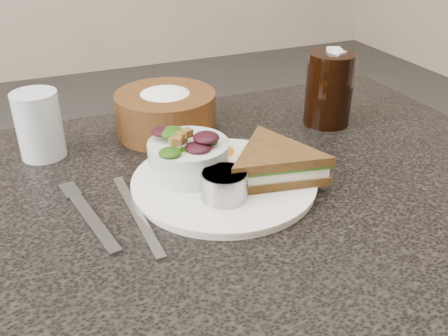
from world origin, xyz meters
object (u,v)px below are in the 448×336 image
dinner_plate (224,182)px  salad_bowl (188,152)px  sandwich (274,163)px  dressing_ramekin (224,185)px  water_glass (39,125)px  cola_glass (329,86)px  bread_basket (166,106)px

dinner_plate → salad_bowl: (-0.04, 0.04, 0.04)m
sandwich → dressing_ramekin: bearing=-155.1°
sandwich → salad_bowl: 0.13m
sandwich → dinner_plate: bearing=171.7°
dinner_plate → water_glass: 0.32m
dressing_ramekin → water_glass: (-0.22, 0.25, 0.02)m
cola_glass → dinner_plate: bearing=-152.5°
sandwich → salad_bowl: size_ratio=1.44×
dinner_plate → sandwich: bearing=-18.4°
sandwich → cola_glass: bearing=49.6°
dressing_ramekin → cola_glass: cola_glass is taller
dinner_plate → bread_basket: size_ratio=1.51×
dinner_plate → water_glass: water_glass is taller
water_glass → salad_bowl: bearing=-40.9°
sandwich → bread_basket: (-0.09, 0.24, 0.02)m
sandwich → cola_glass: 0.26m
dinner_plate → water_glass: size_ratio=2.45×
dinner_plate → cola_glass: 0.31m
salad_bowl → water_glass: water_glass is taller
salad_bowl → dressing_ramekin: size_ratio=1.84×
cola_glass → water_glass: (-0.50, 0.07, -0.02)m
salad_bowl → bread_basket: size_ratio=0.68×
cola_glass → bread_basket: bearing=165.2°
sandwich → bread_basket: bread_basket is taller
salad_bowl → dressing_ramekin: salad_bowl is taller
dinner_plate → sandwich: (0.07, -0.02, 0.03)m
dinner_plate → cola_glass: cola_glass is taller
sandwich → dressing_ramekin: 0.09m
dinner_plate → salad_bowl: 0.07m
bread_basket → sandwich: bearing=-69.1°
bread_basket → cola_glass: (0.29, -0.08, 0.02)m
sandwich → salad_bowl: salad_bowl is taller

